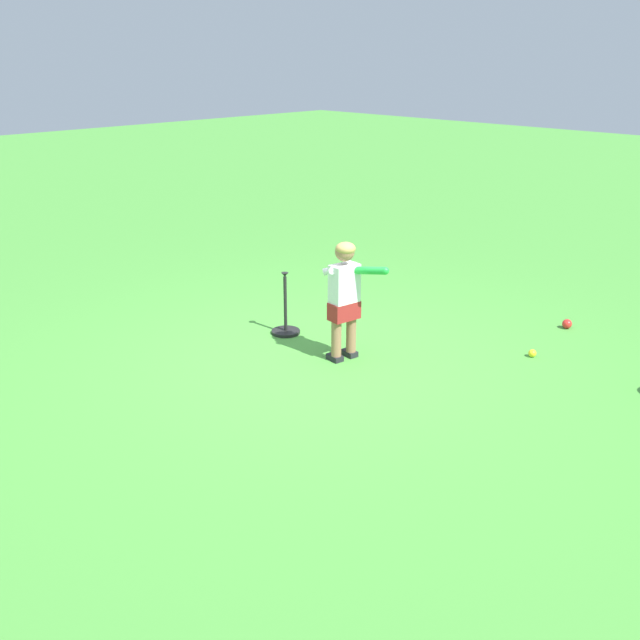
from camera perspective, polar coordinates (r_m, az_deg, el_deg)
name	(u,v)px	position (r m, az deg, el deg)	size (l,w,h in m)	color
ground_plane	(322,361)	(6.57, 0.14, -3.20)	(40.00, 40.00, 0.00)	#479338
child_batter	(345,290)	(6.39, 1.96, 2.35)	(0.62, 0.33, 1.08)	#232328
play_ball_far_right	(567,324)	(7.71, 18.67, -0.29)	(0.10, 0.10, 0.10)	red
play_ball_far_left	(532,353)	(6.91, 16.19, -2.50)	(0.07, 0.07, 0.07)	yellow
batting_tee	(286,323)	(7.17, -2.69, -0.25)	(0.28, 0.28, 0.62)	black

